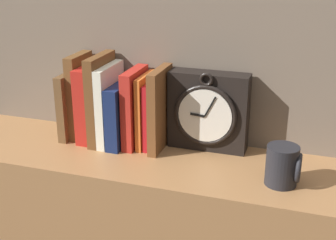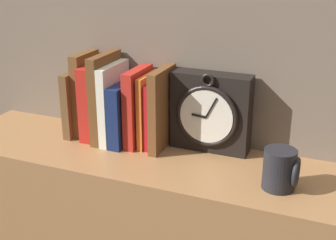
# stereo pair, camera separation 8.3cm
# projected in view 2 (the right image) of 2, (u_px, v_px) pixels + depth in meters

# --- Properties ---
(clock) EXTENTS (0.22, 0.08, 0.23)m
(clock) POSITION_uv_depth(u_px,v_px,m) (210.00, 113.00, 1.27)
(clock) COLOR black
(clock) RESTS_ON bookshelf
(book_slot0_brown) EXTENTS (0.02, 0.14, 0.19)m
(book_slot0_brown) POSITION_uv_depth(u_px,v_px,m) (77.00, 102.00, 1.39)
(book_slot0_brown) COLOR brown
(book_slot0_brown) RESTS_ON bookshelf
(book_slot1_brown) EXTENTS (0.03, 0.12, 0.25)m
(book_slot1_brown) POSITION_uv_depth(u_px,v_px,m) (86.00, 94.00, 1.38)
(book_slot1_brown) COLOR brown
(book_slot1_brown) RESTS_ON bookshelf
(book_slot2_red) EXTENTS (0.04, 0.14, 0.22)m
(book_slot2_red) POSITION_uv_depth(u_px,v_px,m) (96.00, 101.00, 1.36)
(book_slot2_red) COLOR red
(book_slot2_red) RESTS_ON bookshelf
(book_slot3_brown) EXTENTS (0.03, 0.15, 0.25)m
(book_slot3_brown) POSITION_uv_depth(u_px,v_px,m) (106.00, 97.00, 1.34)
(book_slot3_brown) COLOR brown
(book_slot3_brown) RESTS_ON bookshelf
(book_slot4_white) EXTENTS (0.02, 0.15, 0.23)m
(book_slot4_white) POSITION_uv_depth(u_px,v_px,m) (114.00, 103.00, 1.33)
(book_slot4_white) COLOR white
(book_slot4_white) RESTS_ON bookshelf
(book_slot5_navy) EXTENTS (0.04, 0.15, 0.18)m
(book_slot5_navy) POSITION_uv_depth(u_px,v_px,m) (125.00, 113.00, 1.33)
(book_slot5_navy) COLOR navy
(book_slot5_navy) RESTS_ON bookshelf
(book_slot6_red) EXTENTS (0.03, 0.14, 0.22)m
(book_slot6_red) POSITION_uv_depth(u_px,v_px,m) (138.00, 107.00, 1.31)
(book_slot6_red) COLOR red
(book_slot6_red) RESTS_ON bookshelf
(book_slot7_orange) EXTENTS (0.02, 0.13, 0.21)m
(book_slot7_orange) POSITION_uv_depth(u_px,v_px,m) (148.00, 110.00, 1.31)
(book_slot7_orange) COLOR orange
(book_slot7_orange) RESTS_ON bookshelf
(book_slot8_red) EXTENTS (0.02, 0.12, 0.19)m
(book_slot8_red) POSITION_uv_depth(u_px,v_px,m) (155.00, 114.00, 1.31)
(book_slot8_red) COLOR red
(book_slot8_red) RESTS_ON bookshelf
(book_slot9_brown) EXTENTS (0.02, 0.14, 0.23)m
(book_slot9_brown) POSITION_uv_depth(u_px,v_px,m) (162.00, 109.00, 1.28)
(book_slot9_brown) COLOR brown
(book_slot9_brown) RESTS_ON bookshelf
(mug) EXTENTS (0.08, 0.08, 0.10)m
(mug) POSITION_uv_depth(u_px,v_px,m) (281.00, 169.00, 1.09)
(mug) COLOR #232328
(mug) RESTS_ON bookshelf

